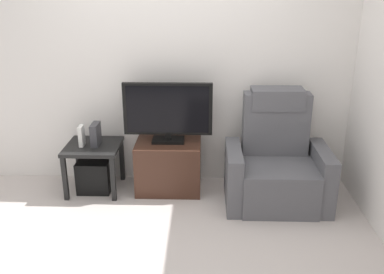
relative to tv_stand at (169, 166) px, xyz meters
name	(u,v)px	position (x,y,z in m)	size (l,w,h in m)	color
ground_plane	(163,232)	(0.01, -0.83, -0.26)	(6.40, 6.40, 0.00)	#BCB2AD
wall_back	(171,60)	(0.01, 0.30, 1.04)	(6.40, 0.06, 2.60)	silver
tv_stand	(169,166)	(0.00, 0.00, 0.00)	(0.65, 0.48, 0.52)	#3D2319
television	(168,111)	(0.00, 0.02, 0.58)	(0.88, 0.20, 0.61)	black
recliner_armchair	(276,165)	(1.07, -0.20, 0.11)	(0.98, 0.78, 1.08)	#515156
side_table	(93,152)	(-0.76, -0.03, 0.15)	(0.54, 0.54, 0.50)	black
subwoofer_box	(95,174)	(-0.76, -0.03, -0.10)	(0.33, 0.33, 0.33)	black
book_upright	(82,136)	(-0.86, -0.05, 0.34)	(0.04, 0.12, 0.21)	white
game_console	(96,134)	(-0.73, -0.02, 0.34)	(0.07, 0.20, 0.22)	#333338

